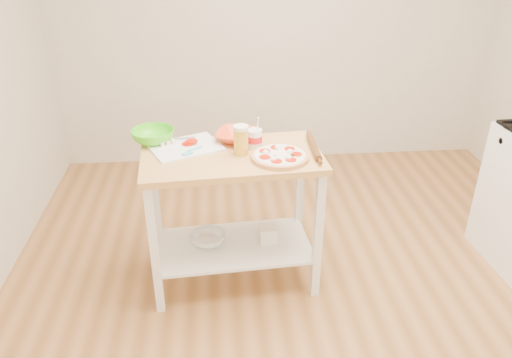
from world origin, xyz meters
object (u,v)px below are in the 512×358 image
Objects in this scene: orange_bowl at (237,136)px; cutting_board at (185,147)px; green_bowl at (153,136)px; beer_pint at (241,140)px; rolling_pin at (314,147)px; shelf_glass_bowl at (208,239)px; yogurt_tub at (255,138)px; prep_island at (233,193)px; knife at (167,140)px; shelf_bin at (268,234)px; pizza at (280,156)px; spatula at (192,151)px.

cutting_board is at bearing -166.36° from orange_bowl.
beer_pint is at bearing -22.65° from green_bowl.
rolling_pin is 1.52× the size of shelf_glass_bowl.
orange_bowl is 0.14m from yogurt_tub.
cutting_board is (-0.27, 0.12, 0.27)m from prep_island.
orange_bowl reaches higher than knife.
prep_island reaches higher than shelf_bin.
rolling_pin is at bearing -21.46° from orange_bowl.
rolling_pin is (0.22, 0.10, 0.00)m from pizza.
yogurt_tub is 0.73m from shelf_glass_bowl.
knife reaches higher than prep_island.
shelf_bin is (0.17, 0.02, -0.67)m from beer_pint.
shelf_glass_bowl is (0.07, -0.00, -0.62)m from spatula.
knife reaches higher than spatula.
pizza is 0.72m from knife.
cutting_board is at bearing 79.67° from spatula.
orange_bowl is at bearing -2.65° from green_bowl.
pizza is at bearing -20.28° from beer_pint.
pizza is (0.27, -0.08, 0.27)m from prep_island.
beer_pint is (-0.22, 0.08, 0.07)m from pizza.
shelf_bin is at bearing -43.18° from yogurt_tub.
rolling_pin is at bearing 2.30° from prep_island.
spatula is 0.30m from green_bowl.
green_bowl is 1.31× the size of yogurt_tub.
pizza is 1.89× the size of beer_pint.
green_bowl reaches higher than prep_island.
knife reaches higher than shelf_bin.
spatula reaches higher than shelf_glass_bowl.
knife is at bearing 178.96° from orange_bowl.
prep_island is 0.40m from shelf_bin.
yogurt_tub is (0.09, 0.09, -0.03)m from beer_pint.
orange_bowl reaches higher than cutting_board.
shelf_bin is at bearing 4.86° from prep_island.
green_bowl reaches higher than shelf_bin.
beer_pint is (0.06, -0.00, 0.35)m from prep_island.
pizza is 0.97× the size of rolling_pin.
spatula is 0.49× the size of green_bowl.
spatula is at bearing -149.44° from orange_bowl.
green_bowl is at bearing 168.49° from yogurt_tub.
rolling_pin is (0.76, -0.10, 0.01)m from cutting_board.
beer_pint is 0.51× the size of rolling_pin.
spatula is (0.04, -0.09, 0.01)m from cutting_board.
shelf_glass_bowl is at bearing 178.68° from shelf_bin.
shelf_glass_bowl is (-0.22, 0.03, -0.69)m from beer_pint.
orange_bowl is 0.52m from green_bowl.
yogurt_tub is at bearing -11.51° from green_bowl.
knife is 0.90m from rolling_pin.
yogurt_tub is at bearing 12.22° from shelf_glass_bowl.
prep_island is at bearing -9.71° from shelf_glass_bowl.
green_bowl is (-0.51, 0.02, 0.01)m from orange_bowl.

